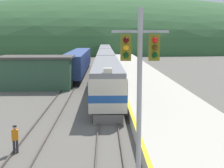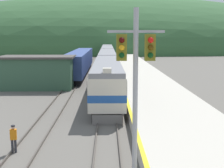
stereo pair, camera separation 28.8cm
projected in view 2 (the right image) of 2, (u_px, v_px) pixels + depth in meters
name	position (u px, v px, depth m)	size (l,w,h in m)	color
track_main	(107.00, 62.00, 77.87)	(1.52, 180.00, 0.16)	#4C443D
track_siding	(88.00, 62.00, 77.80)	(1.52, 180.00, 0.16)	#4C443D
platform	(135.00, 69.00, 58.13)	(6.97, 140.00, 0.88)	#BCB5A5
distant_hills	(107.00, 50.00, 146.70)	(220.78, 99.35, 47.82)	#335B33
station_shed	(38.00, 72.00, 39.17)	(9.32, 5.19, 4.08)	#385B42
express_train_lead_car	(107.00, 78.00, 32.97)	(2.95, 20.90, 4.23)	black
carriage_second	(107.00, 61.00, 55.52)	(2.94, 22.52, 3.87)	black
carriage_third	(107.00, 54.00, 78.63)	(2.94, 22.52, 3.87)	black
carriage_fourth	(107.00, 49.00, 101.75)	(2.94, 22.52, 3.87)	black
carriage_fifth	(107.00, 47.00, 124.87)	(2.94, 22.52, 3.87)	black
siding_train	(80.00, 62.00, 54.09)	(2.90, 28.69, 3.93)	black
signal_mast_main	(135.00, 76.00, 12.17)	(2.20, 0.42, 7.65)	#9E9EA3
track_worker	(13.00, 137.00, 17.60)	(0.39, 0.28, 1.61)	#2D2D33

